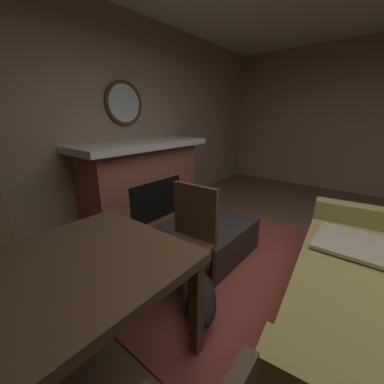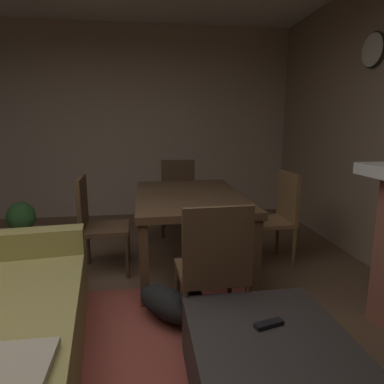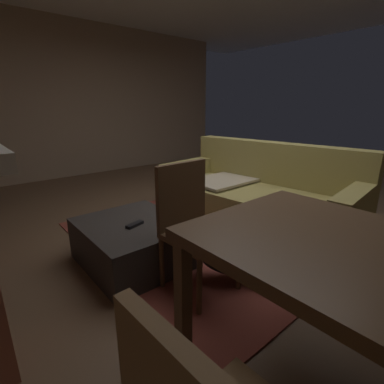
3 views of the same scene
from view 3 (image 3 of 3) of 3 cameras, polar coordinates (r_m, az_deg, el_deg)
The scene contains 9 objects.
floor at distance 3.21m, azimuth 8.01°, elevation -7.47°, with size 9.06×9.06×0.00m, color brown.
wall_left at distance 6.12m, azimuth -19.90°, elevation 16.70°, with size 0.12×6.04×2.80m, color #9E846B.
area_rug at distance 3.00m, azimuth 1.16°, elevation -9.00°, with size 2.60×2.00×0.01m, color brown.
couch at distance 3.37m, azimuth 13.04°, elevation -0.96°, with size 2.28×1.23×0.91m.
ottoman_coffee_table at distance 2.54m, azimuth -11.56°, elevation -9.85°, with size 0.91×0.79×0.37m, color #2D2826.
tv_remote at distance 2.39m, azimuth -11.38°, elevation -6.39°, with size 0.05×0.16×0.02m, color black.
dining_table at distance 1.42m, azimuth 33.16°, elevation -13.27°, with size 1.56×1.01×0.74m.
dining_chair_west at distance 2.07m, azimuth -0.06°, elevation -5.64°, with size 0.46×0.46×0.93m.
small_dog at distance 2.29m, azimuth 8.00°, elevation -13.12°, with size 0.56×0.51×0.31m.
Camera 3 is at (1.93, -2.21, 1.31)m, focal length 26.67 mm.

